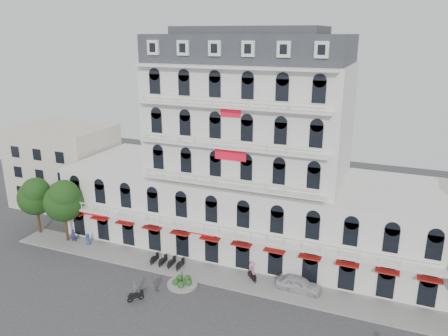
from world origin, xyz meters
TOP-DOWN VIEW (x-y plane):
  - ground at (0.00, 0.00)m, footprint 120.00×120.00m
  - sidewalk at (0.00, 9.00)m, footprint 53.00×4.00m
  - main_building at (0.00, 18.00)m, footprint 45.00×15.00m
  - flank_building_west at (-30.00, 20.00)m, footprint 14.00×10.00m
  - traffic_island at (-3.00, 6.00)m, footprint 3.20×3.20m
  - parked_scooter_row at (-6.35, 8.80)m, footprint 4.40×1.80m
  - tree_west_outer at (-25.95, 9.98)m, footprint 4.50×4.48m
  - tree_west_inner at (-20.95, 9.48)m, footprint 4.76×4.76m
  - parked_car at (8.44, 9.50)m, footprint 4.71×2.08m
  - rider_west at (-5.94, 1.80)m, footprint 1.25×1.36m
  - rider_center at (3.44, 9.50)m, footprint 1.28×1.33m
  - pedestrian_left at (-17.83, 9.50)m, footprint 0.87×0.65m
  - pedestrian_mid at (-4.93, 4.01)m, footprint 0.97×0.70m
  - pedestrian_far at (-20.00, 9.50)m, footprint 0.76×0.77m

SIDE VIEW (x-z plane):
  - ground at x=0.00m, z-range 0.00..0.00m
  - parked_scooter_row at x=-6.35m, z-range -0.55..0.55m
  - sidewalk at x=0.00m, z-range 0.00..0.16m
  - traffic_island at x=-3.00m, z-range -0.54..1.06m
  - pedestrian_mid at x=-4.93m, z-range 0.00..1.53m
  - parked_car at x=8.44m, z-range 0.00..1.58m
  - pedestrian_left at x=-17.83m, z-range 0.00..1.62m
  - pedestrian_far at x=-20.00m, z-range 0.00..1.79m
  - rider_west at x=-5.94m, z-range -0.12..1.98m
  - rider_center at x=3.44m, z-range 0.07..2.29m
  - tree_west_outer at x=-25.95m, z-range 1.47..9.23m
  - tree_west_inner at x=-20.95m, z-range 1.56..9.81m
  - flank_building_west at x=-30.00m, z-range 0.00..12.00m
  - main_building at x=0.00m, z-range -2.94..22.86m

